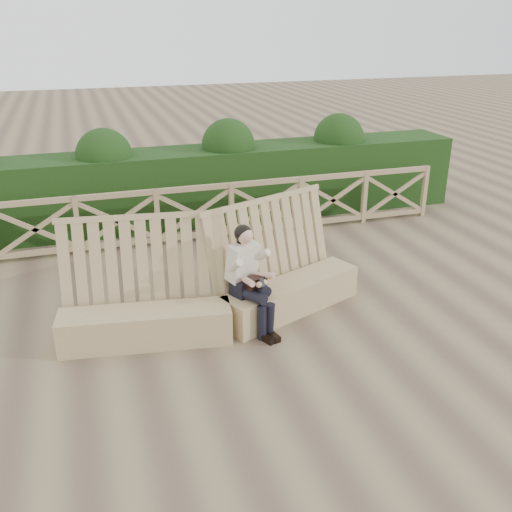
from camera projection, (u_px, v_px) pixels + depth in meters
name	position (u px, v px, depth m)	size (l,w,h in m)	color
ground	(249.00, 328.00, 7.95)	(60.00, 60.00, 0.00)	brown
bench	(220.00, 297.00, 7.92)	(4.42, 1.53, 1.61)	#9D8459
woman	(249.00, 275.00, 7.68)	(0.61, 0.93, 1.48)	black
guardrail	(195.00, 214.00, 10.80)	(10.10, 0.09, 1.10)	olive
hedge	(182.00, 187.00, 11.78)	(12.00, 1.20, 1.50)	black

